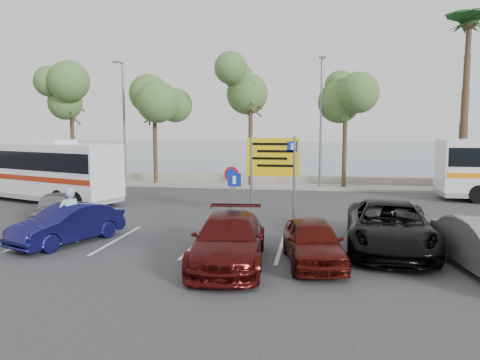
% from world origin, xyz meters
% --- Properties ---
extents(ground, '(120.00, 120.00, 0.00)m').
position_xyz_m(ground, '(0.00, 0.00, 0.00)').
color(ground, '#2E2E30').
rests_on(ground, ground).
extents(kerb_strip, '(44.00, 2.40, 0.15)m').
position_xyz_m(kerb_strip, '(0.00, 14.00, 0.07)').
color(kerb_strip, gray).
rests_on(kerb_strip, ground).
extents(seawall, '(48.00, 0.80, 0.60)m').
position_xyz_m(seawall, '(0.00, 16.00, 0.30)').
color(seawall, '#9E957E').
rests_on(seawall, ground).
extents(sea, '(140.00, 140.00, 0.00)m').
position_xyz_m(sea, '(0.00, 60.00, 0.01)').
color(sea, '#42576A').
rests_on(sea, ground).
extents(tree_far_left, '(3.20, 3.20, 7.60)m').
position_xyz_m(tree_far_left, '(-14.00, 14.00, 6.33)').
color(tree_far_left, '#382619').
rests_on(tree_far_left, kerb_strip).
extents(tree_left, '(3.20, 3.20, 7.20)m').
position_xyz_m(tree_left, '(-8.00, 14.00, 6.00)').
color(tree_left, '#382619').
rests_on(tree_left, kerb_strip).
extents(tree_mid, '(3.20, 3.20, 8.00)m').
position_xyz_m(tree_mid, '(-1.50, 14.00, 6.65)').
color(tree_mid, '#382619').
rests_on(tree_mid, kerb_strip).
extents(tree_right, '(3.20, 3.20, 7.40)m').
position_xyz_m(tree_right, '(4.50, 14.00, 6.17)').
color(tree_right, '#382619').
rests_on(tree_right, kerb_strip).
extents(palm_tree, '(4.80, 4.80, 11.20)m').
position_xyz_m(palm_tree, '(11.50, 14.00, 9.87)').
color(palm_tree, '#382619').
rests_on(palm_tree, kerb_strip).
extents(street_lamp_left, '(0.45, 1.15, 8.01)m').
position_xyz_m(street_lamp_left, '(-10.00, 13.52, 4.60)').
color(street_lamp_left, slate).
rests_on(street_lamp_left, kerb_strip).
extents(street_lamp_right, '(0.45, 1.15, 8.01)m').
position_xyz_m(street_lamp_right, '(3.00, 13.52, 4.60)').
color(street_lamp_right, slate).
rests_on(street_lamp_right, kerb_strip).
extents(direction_sign, '(2.20, 0.12, 3.60)m').
position_xyz_m(direction_sign, '(1.00, 3.20, 2.43)').
color(direction_sign, slate).
rests_on(direction_sign, ground).
extents(sign_no_stop, '(0.60, 0.08, 2.35)m').
position_xyz_m(sign_no_stop, '(-0.60, 2.38, 1.58)').
color(sign_no_stop, slate).
rests_on(sign_no_stop, ground).
extents(sign_parking, '(0.50, 0.07, 2.25)m').
position_xyz_m(sign_parking, '(-0.20, 0.79, 1.47)').
color(sign_parking, slate).
rests_on(sign_parking, ground).
extents(lane_markings, '(12.02, 4.20, 0.01)m').
position_xyz_m(lane_markings, '(-1.14, -1.00, 0.00)').
color(lane_markings, silver).
rests_on(lane_markings, ground).
extents(coach_bus_left, '(10.70, 5.70, 3.29)m').
position_xyz_m(coach_bus_left, '(-12.00, 6.50, 1.53)').
color(coach_bus_left, white).
rests_on(coach_bus_left, ground).
extents(car_silver_a, '(2.59, 3.89, 1.23)m').
position_xyz_m(car_silver_a, '(-7.95, 1.50, 0.62)').
color(car_silver_a, gray).
rests_on(car_silver_a, ground).
extents(car_blue, '(2.81, 4.26, 1.33)m').
position_xyz_m(car_blue, '(-5.55, -1.71, 0.66)').
color(car_blue, '#100F48').
rests_on(car_blue, ground).
extents(car_maroon, '(2.44, 5.10, 1.43)m').
position_xyz_m(car_maroon, '(0.36, -3.25, 0.72)').
color(car_maroon, '#450C0B').
rests_on(car_maroon, ground).
extents(car_red, '(2.17, 4.05, 1.31)m').
position_xyz_m(car_red, '(2.76, -2.76, 0.65)').
color(car_red, '#490E0A').
rests_on(car_red, ground).
extents(suv_black, '(2.96, 5.83, 1.58)m').
position_xyz_m(suv_black, '(5.16, -0.92, 0.79)').
color(suv_black, black).
rests_on(suv_black, ground).
extents(pedestrian_near, '(0.82, 0.80, 1.90)m').
position_xyz_m(pedestrian_near, '(-5.51, -1.61, 0.95)').
color(pedestrian_near, '#92B3D4').
rests_on(pedestrian_near, ground).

